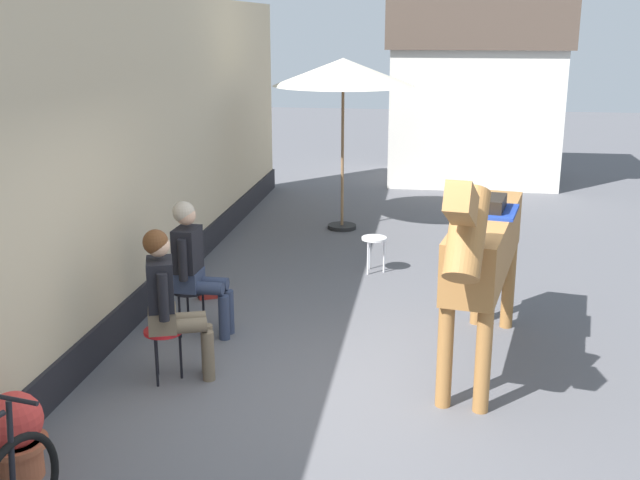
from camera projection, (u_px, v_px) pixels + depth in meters
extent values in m
plane|color=#56565B|center=(374.00, 285.00, 9.43)|extent=(40.00, 40.00, 0.00)
cube|color=#CCB793|center=(116.00, 163.00, 7.89)|extent=(0.30, 14.00, 3.40)
cube|color=black|center=(128.00, 303.00, 8.30)|extent=(0.34, 14.00, 0.36)
cube|color=silver|center=(472.00, 115.00, 15.44)|extent=(3.20, 2.40, 2.60)
cube|color=brown|center=(477.00, 24.00, 14.97)|extent=(3.40, 2.60, 0.90)
cylinder|color=red|center=(163.00, 331.00, 6.79)|extent=(0.34, 0.34, 0.03)
cylinder|color=black|center=(181.00, 355.00, 6.89)|extent=(0.02, 0.02, 0.45)
cylinder|color=black|center=(157.00, 351.00, 6.96)|extent=(0.02, 0.02, 0.45)
cylinder|color=black|center=(157.00, 363.00, 6.73)|extent=(0.02, 0.02, 0.45)
cube|color=brown|center=(162.00, 319.00, 6.76)|extent=(0.33, 0.38, 0.20)
cube|color=black|center=(160.00, 284.00, 6.68)|extent=(0.32, 0.39, 0.44)
sphere|color=tan|center=(158.00, 245.00, 6.58)|extent=(0.20, 0.20, 0.20)
sphere|color=#593319|center=(156.00, 242.00, 6.57)|extent=(0.22, 0.22, 0.22)
cylinder|color=brown|center=(184.00, 319.00, 6.89)|extent=(0.40, 0.25, 0.13)
cylinder|color=brown|center=(207.00, 349.00, 7.00)|extent=(0.11, 0.11, 0.46)
cylinder|color=brown|center=(185.00, 326.00, 6.74)|extent=(0.40, 0.25, 0.13)
cylinder|color=brown|center=(208.00, 356.00, 6.85)|extent=(0.11, 0.11, 0.46)
cylinder|color=black|center=(163.00, 282.00, 6.88)|extent=(0.09, 0.09, 0.42)
cylinder|color=black|center=(163.00, 297.00, 6.51)|extent=(0.09, 0.09, 0.42)
cylinder|color=black|center=(189.00, 291.00, 7.82)|extent=(0.34, 0.34, 0.03)
cylinder|color=black|center=(204.00, 314.00, 7.87)|extent=(0.02, 0.02, 0.45)
cylinder|color=black|center=(188.00, 308.00, 8.02)|extent=(0.02, 0.02, 0.45)
cylinder|color=black|center=(180.00, 317.00, 7.79)|extent=(0.02, 0.02, 0.45)
cube|color=#2D3851|center=(189.00, 280.00, 7.79)|extent=(0.25, 0.33, 0.20)
cube|color=black|center=(187.00, 249.00, 7.71)|extent=(0.23, 0.35, 0.44)
sphere|color=tan|center=(186.00, 215.00, 7.61)|extent=(0.20, 0.20, 0.20)
sphere|color=#B2A38E|center=(184.00, 212.00, 7.61)|extent=(0.22, 0.22, 0.22)
cylinder|color=#2D3851|center=(210.00, 283.00, 7.85)|extent=(0.38, 0.14, 0.13)
cylinder|color=#2D3851|center=(229.00, 312.00, 7.90)|extent=(0.11, 0.11, 0.46)
cylinder|color=#2D3851|center=(205.00, 288.00, 7.70)|extent=(0.38, 0.14, 0.13)
cylinder|color=#2D3851|center=(224.00, 318.00, 7.75)|extent=(0.11, 0.11, 0.46)
cylinder|color=black|center=(196.00, 249.00, 7.91)|extent=(0.09, 0.09, 0.42)
cylinder|color=black|center=(183.00, 260.00, 7.53)|extent=(0.09, 0.09, 0.42)
cube|color=#9E6B38|center=(485.00, 243.00, 6.99)|extent=(0.84, 2.24, 0.52)
cylinder|color=#9E6B38|center=(483.00, 360.00, 6.24)|extent=(0.13, 0.13, 0.90)
cylinder|color=#9E6B38|center=(445.00, 355.00, 6.34)|extent=(0.13, 0.13, 0.90)
cylinder|color=#9E6B38|center=(508.00, 286.00, 8.00)|extent=(0.13, 0.13, 0.90)
cylinder|color=#9E6B38|center=(478.00, 283.00, 8.10)|extent=(0.13, 0.13, 0.90)
cylinder|color=#9E6B38|center=(467.00, 234.00, 5.79)|extent=(0.39, 0.67, 0.73)
cube|color=#9E6B38|center=(461.00, 204.00, 5.40)|extent=(0.27, 0.55, 0.40)
cube|color=black|center=(468.00, 215.00, 5.77)|extent=(0.16, 0.63, 0.48)
cylinder|color=black|center=(498.00, 240.00, 8.10)|extent=(0.12, 0.12, 0.65)
cube|color=navy|center=(488.00, 211.00, 7.00)|extent=(0.60, 0.68, 0.03)
cube|color=black|center=(489.00, 203.00, 6.99)|extent=(0.36, 0.48, 0.12)
cylinder|color=#A85638|center=(18.00, 459.00, 5.40)|extent=(0.34, 0.34, 0.28)
cylinder|color=#A85638|center=(16.00, 444.00, 5.37)|extent=(0.43, 0.43, 0.04)
sphere|color=red|center=(14.00, 420.00, 5.32)|extent=(0.40, 0.40, 0.40)
cylinder|color=black|center=(11.00, 449.00, 4.56)|extent=(0.05, 0.09, 0.60)
cylinder|color=black|center=(2.00, 397.00, 4.44)|extent=(0.50, 0.12, 0.03)
cylinder|color=black|center=(342.00, 227.00, 11.99)|extent=(0.44, 0.44, 0.06)
cylinder|color=olive|center=(342.00, 158.00, 11.70)|extent=(0.04, 0.04, 2.20)
cone|color=beige|center=(343.00, 72.00, 11.36)|extent=(2.10, 2.10, 0.40)
cylinder|color=white|center=(374.00, 238.00, 9.79)|extent=(0.32, 0.32, 0.03)
cylinder|color=silver|center=(384.00, 256.00, 9.84)|extent=(0.02, 0.02, 0.43)
cylinder|color=silver|center=(369.00, 253.00, 9.97)|extent=(0.02, 0.02, 0.43)
cylinder|color=silver|center=(368.00, 258.00, 9.76)|extent=(0.02, 0.02, 0.43)
cube|color=maroon|center=(210.00, 289.00, 8.96)|extent=(0.30, 0.24, 0.20)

